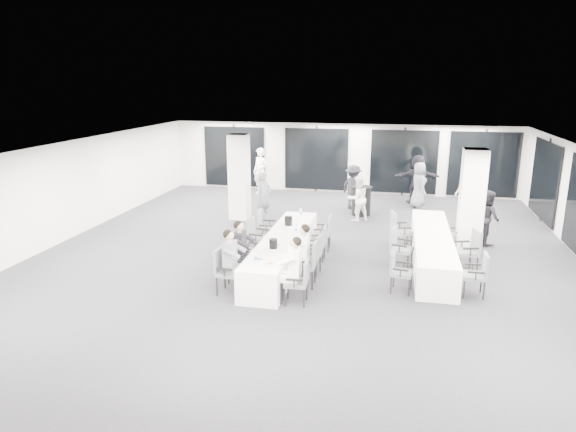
# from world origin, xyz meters

# --- Properties ---
(room) EXTENTS (14.04, 16.04, 2.84)m
(room) POSITION_xyz_m (0.89, 1.11, 1.39)
(room) COLOR #222227
(room) RESTS_ON ground
(column_left) EXTENTS (0.60, 0.60, 2.80)m
(column_left) POSITION_xyz_m (-2.80, 3.20, 1.40)
(column_left) COLOR white
(column_left) RESTS_ON floor
(column_right) EXTENTS (0.60, 0.60, 2.80)m
(column_right) POSITION_xyz_m (4.20, 1.00, 1.40)
(column_right) COLOR white
(column_right) RESTS_ON floor
(banquet_table_main) EXTENTS (0.90, 5.00, 0.75)m
(banquet_table_main) POSITION_xyz_m (-0.40, -0.94, 0.38)
(banquet_table_main) COLOR white
(banquet_table_main) RESTS_ON floor
(banquet_table_side) EXTENTS (0.90, 5.00, 0.75)m
(banquet_table_side) POSITION_xyz_m (3.23, 0.06, 0.38)
(banquet_table_side) COLOR white
(banquet_table_side) RESTS_ON floor
(cocktail_table) EXTENTS (0.72, 0.72, 1.00)m
(cocktail_table) POSITION_xyz_m (1.13, 4.46, 0.51)
(cocktail_table) COLOR black
(cocktail_table) RESTS_ON floor
(chair_main_left_near) EXTENTS (0.55, 0.60, 1.00)m
(chair_main_left_near) POSITION_xyz_m (-1.24, -2.83, 0.57)
(chair_main_left_near) COLOR #4F5257
(chair_main_left_near) RESTS_ON floor
(chair_main_left_second) EXTENTS (0.52, 0.57, 0.98)m
(chair_main_left_second) POSITION_xyz_m (-1.24, -2.13, 0.56)
(chair_main_left_second) COLOR #4F5257
(chair_main_left_second) RESTS_ON floor
(chair_main_left_mid) EXTENTS (0.54, 0.57, 0.88)m
(chair_main_left_mid) POSITION_xyz_m (-1.23, -1.25, 0.50)
(chair_main_left_mid) COLOR #4F5257
(chair_main_left_mid) RESTS_ON floor
(chair_main_left_fourth) EXTENTS (0.56, 0.61, 1.02)m
(chair_main_left_fourth) POSITION_xyz_m (-1.24, -0.37, 0.58)
(chair_main_left_fourth) COLOR #4F5257
(chair_main_left_fourth) RESTS_ON floor
(chair_main_left_far) EXTENTS (0.55, 0.60, 1.02)m
(chair_main_left_far) POSITION_xyz_m (-1.24, 0.51, 0.58)
(chair_main_left_far) COLOR #4F5257
(chair_main_left_far) RESTS_ON floor
(chair_main_right_near) EXTENTS (0.49, 0.55, 0.94)m
(chair_main_right_near) POSITION_xyz_m (0.43, -3.04, 0.54)
(chair_main_right_near) COLOR #4F5257
(chair_main_right_near) RESTS_ON floor
(chair_main_right_second) EXTENTS (0.53, 0.59, 1.02)m
(chair_main_right_second) POSITION_xyz_m (0.43, -2.09, 0.58)
(chair_main_right_second) COLOR #4F5257
(chair_main_right_second) RESTS_ON floor
(chair_main_right_mid) EXTENTS (0.52, 0.57, 0.95)m
(chair_main_right_mid) POSITION_xyz_m (0.43, -1.31, 0.54)
(chair_main_right_mid) COLOR #4F5257
(chair_main_right_mid) RESTS_ON floor
(chair_main_right_fourth) EXTENTS (0.47, 0.52, 0.90)m
(chair_main_right_fourth) POSITION_xyz_m (0.42, -0.34, 0.51)
(chair_main_right_fourth) COLOR #4F5257
(chair_main_right_fourth) RESTS_ON floor
(chair_main_right_far) EXTENTS (0.51, 0.56, 0.96)m
(chair_main_right_far) POSITION_xyz_m (0.43, 0.55, 0.55)
(chair_main_right_far) COLOR #4F5257
(chair_main_right_far) RESTS_ON floor
(chair_side_left_near) EXTENTS (0.52, 0.56, 0.91)m
(chair_side_left_near) POSITION_xyz_m (2.40, -1.97, 0.52)
(chair_side_left_near) COLOR #4F5257
(chair_side_left_near) RESTS_ON floor
(chair_side_left_mid) EXTENTS (0.61, 0.64, 1.00)m
(chair_side_left_mid) POSITION_xyz_m (2.39, -0.46, 0.57)
(chair_side_left_mid) COLOR #4F5257
(chair_side_left_mid) RESTS_ON floor
(chair_side_left_far) EXTENTS (0.64, 0.67, 1.04)m
(chair_side_left_far) POSITION_xyz_m (2.39, 0.98, 0.59)
(chair_side_left_far) COLOR #4F5257
(chair_side_left_far) RESTS_ON floor
(chair_side_right_near) EXTENTS (0.48, 0.54, 0.95)m
(chair_side_right_near) POSITION_xyz_m (4.06, -1.86, 0.54)
(chair_side_right_near) COLOR #4F5257
(chair_side_right_near) RESTS_ON floor
(chair_side_right_mid) EXTENTS (0.63, 0.66, 1.03)m
(chair_side_right_mid) POSITION_xyz_m (4.06, -0.38, 0.59)
(chair_side_right_mid) COLOR #4F5257
(chair_side_right_mid) RESTS_ON floor
(chair_side_right_far) EXTENTS (0.53, 0.56, 0.88)m
(chair_side_right_far) POSITION_xyz_m (4.05, 1.21, 0.50)
(chair_side_right_far) COLOR #4F5257
(chair_side_right_far) RESTS_ON floor
(seated_guest_a) EXTENTS (0.50, 0.38, 1.44)m
(seated_guest_a) POSITION_xyz_m (-1.07, -2.84, 0.81)
(seated_guest_a) COLOR slate
(seated_guest_a) RESTS_ON floor
(seated_guest_b) EXTENTS (0.50, 0.38, 1.44)m
(seated_guest_b) POSITION_xyz_m (-1.07, -2.13, 0.81)
(seated_guest_b) COLOR black
(seated_guest_b) RESTS_ON floor
(seated_guest_c) EXTENTS (0.50, 0.38, 1.44)m
(seated_guest_c) POSITION_xyz_m (0.26, -3.05, 0.81)
(seated_guest_c) COLOR white
(seated_guest_c) RESTS_ON floor
(seated_guest_d) EXTENTS (0.50, 0.38, 1.44)m
(seated_guest_d) POSITION_xyz_m (0.26, -2.09, 0.81)
(seated_guest_d) COLOR white
(seated_guest_d) RESTS_ON floor
(standing_guest_a) EXTENTS (0.83, 0.85, 1.82)m
(standing_guest_a) POSITION_xyz_m (-1.93, 3.01, 0.91)
(standing_guest_a) COLOR slate
(standing_guest_a) RESTS_ON floor
(standing_guest_b) EXTENTS (0.96, 0.86, 1.70)m
(standing_guest_b) POSITION_xyz_m (1.06, 3.72, 0.85)
(standing_guest_b) COLOR white
(standing_guest_b) RESTS_ON floor
(standing_guest_c) EXTENTS (1.26, 1.23, 1.81)m
(standing_guest_c) POSITION_xyz_m (0.77, 5.27, 0.90)
(standing_guest_c) COLOR black
(standing_guest_c) RESTS_ON floor
(standing_guest_d) EXTENTS (1.34, 1.08, 1.99)m
(standing_guest_d) POSITION_xyz_m (4.61, 4.59, 0.99)
(standing_guest_d) COLOR white
(standing_guest_d) RESTS_ON floor
(standing_guest_e) EXTENTS (0.84, 1.04, 1.86)m
(standing_guest_e) POSITION_xyz_m (3.05, 6.02, 0.93)
(standing_guest_e) COLOR slate
(standing_guest_e) RESTS_ON floor
(standing_guest_f) EXTENTS (1.99, 0.98, 2.08)m
(standing_guest_f) POSITION_xyz_m (3.01, 6.70, 1.04)
(standing_guest_f) COLOR black
(standing_guest_f) RESTS_ON floor
(standing_guest_g) EXTENTS (0.98, 0.92, 2.13)m
(standing_guest_g) POSITION_xyz_m (-3.09, 6.91, 1.07)
(standing_guest_g) COLOR white
(standing_guest_g) RESTS_ON floor
(standing_guest_h) EXTENTS (0.76, 0.96, 1.74)m
(standing_guest_h) POSITION_xyz_m (4.81, 2.02, 0.87)
(standing_guest_h) COLOR black
(standing_guest_h) RESTS_ON floor
(ice_bucket_near) EXTENTS (0.19, 0.19, 0.22)m
(ice_bucket_near) POSITION_xyz_m (-0.42, -1.84, 0.86)
(ice_bucket_near) COLOR black
(ice_bucket_near) RESTS_ON banquet_table_main
(ice_bucket_far) EXTENTS (0.21, 0.21, 0.24)m
(ice_bucket_far) POSITION_xyz_m (-0.49, 0.13, 0.87)
(ice_bucket_far) COLOR black
(ice_bucket_far) RESTS_ON banquet_table_main
(water_bottle_a) EXTENTS (0.08, 0.08, 0.24)m
(water_bottle_a) POSITION_xyz_m (-0.56, -2.82, 0.87)
(water_bottle_a) COLOR silver
(water_bottle_a) RESTS_ON banquet_table_main
(water_bottle_b) EXTENTS (0.06, 0.06, 0.20)m
(water_bottle_b) POSITION_xyz_m (-0.16, -0.51, 0.85)
(water_bottle_b) COLOR silver
(water_bottle_b) RESTS_ON banquet_table_main
(water_bottle_c) EXTENTS (0.07, 0.07, 0.21)m
(water_bottle_c) POSITION_xyz_m (-0.36, 1.17, 0.85)
(water_bottle_c) COLOR silver
(water_bottle_c) RESTS_ON banquet_table_main
(plate_a) EXTENTS (0.18, 0.18, 0.03)m
(plate_a) POSITION_xyz_m (-0.51, -2.65, 0.76)
(plate_a) COLOR white
(plate_a) RESTS_ON banquet_table_main
(plate_b) EXTENTS (0.20, 0.20, 0.03)m
(plate_b) POSITION_xyz_m (-0.23, -2.88, 0.76)
(plate_b) COLOR white
(plate_b) RESTS_ON banquet_table_main
(plate_c) EXTENTS (0.22, 0.22, 0.03)m
(plate_c) POSITION_xyz_m (-0.42, -1.57, 0.76)
(plate_c) COLOR white
(plate_c) RESTS_ON banquet_table_main
(wine_glass) EXTENTS (0.08, 0.08, 0.21)m
(wine_glass) POSITION_xyz_m (-0.26, -3.24, 0.91)
(wine_glass) COLOR silver
(wine_glass) RESTS_ON banquet_table_main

